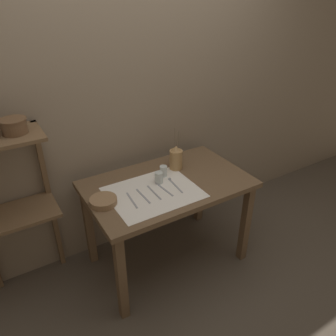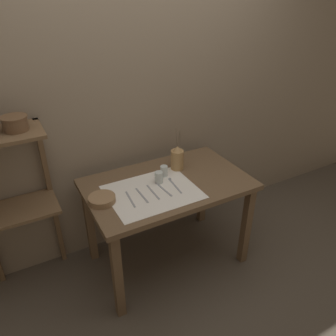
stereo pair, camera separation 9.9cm
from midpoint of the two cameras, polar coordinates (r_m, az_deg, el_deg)
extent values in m
plane|color=brown|center=(2.92, -1.09, -15.38)|extent=(12.00, 12.00, 0.00)
cube|color=gray|center=(2.65, -6.71, 10.34)|extent=(7.00, 0.06, 2.40)
cube|color=brown|center=(2.45, -1.25, -2.89)|extent=(1.21, 0.75, 0.04)
cube|color=brown|center=(2.30, -9.45, -18.45)|extent=(0.06, 0.06, 0.73)
cube|color=brown|center=(2.75, 12.31, -9.44)|extent=(0.06, 0.06, 0.73)
cube|color=brown|center=(2.75, -14.63, -9.72)|extent=(0.06, 0.06, 0.73)
cube|color=brown|center=(3.13, 4.61, -3.42)|extent=(0.06, 0.06, 0.73)
cube|color=brown|center=(2.47, -25.78, -7.30)|extent=(0.52, 0.34, 0.02)
cube|color=brown|center=(2.65, -20.87, -5.32)|extent=(0.04, 0.04, 1.27)
cube|color=white|center=(2.33, -3.78, -4.25)|extent=(0.63, 0.50, 0.00)
cylinder|color=#A87F4C|center=(2.58, 0.30, 1.45)|extent=(0.10, 0.10, 0.16)
cone|color=#A87F4C|center=(2.54, 0.30, 3.44)|extent=(0.08, 0.08, 0.04)
cylinder|color=brown|center=(2.50, 0.73, 5.19)|extent=(0.02, 0.02, 0.13)
cylinder|color=brown|center=(2.50, 0.49, 5.05)|extent=(0.01, 0.02, 0.12)
cylinder|color=brown|center=(2.51, 0.05, 5.51)|extent=(0.02, 0.03, 0.15)
cylinder|color=#8E6B47|center=(2.25, -12.44, -5.67)|extent=(0.18, 0.18, 0.04)
cylinder|color=silver|center=(2.41, -2.78, -1.69)|extent=(0.06, 0.06, 0.09)
cylinder|color=silver|center=(2.50, -1.95, -0.55)|extent=(0.06, 0.06, 0.08)
cube|color=#939399|center=(2.26, -7.58, -5.60)|extent=(0.03, 0.20, 0.00)
cube|color=#939399|center=(2.29, -5.60, -4.89)|extent=(0.01, 0.20, 0.00)
cube|color=#939399|center=(2.32, -3.69, -4.28)|extent=(0.01, 0.20, 0.00)
cube|color=#939399|center=(2.35, -1.79, -3.80)|extent=(0.03, 0.20, 0.00)
sphere|color=#939399|center=(2.42, -3.14, -2.69)|extent=(0.02, 0.02, 0.02)
cube|color=#939399|center=(2.39, 0.18, -3.16)|extent=(0.03, 0.20, 0.00)
sphere|color=#939399|center=(2.46, -0.88, -1.99)|extent=(0.02, 0.02, 0.02)
cylinder|color=brown|center=(2.20, -26.46, 6.54)|extent=(0.15, 0.15, 0.09)
cylinder|color=brown|center=(2.19, -26.70, 7.54)|extent=(0.16, 0.16, 0.01)
camera|label=1|loc=(0.05, -91.19, -0.67)|focal=35.00mm
camera|label=2|loc=(0.05, 88.81, 0.67)|focal=35.00mm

